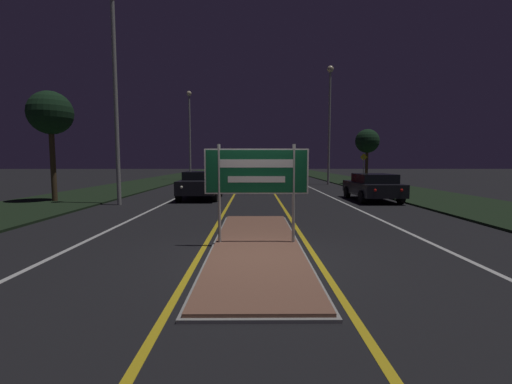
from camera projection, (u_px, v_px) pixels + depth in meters
ground_plane at (257, 256)px, 7.09m from camera, size 160.00×160.00×0.00m
median_island at (256, 244)px, 7.92m from camera, size 2.02×7.60×0.10m
verge_left at (134, 186)px, 26.93m from camera, size 5.00×100.00×0.08m
verge_right at (374, 186)px, 27.07m from camera, size 5.00×100.00×0.08m
centre_line_yellow_left at (241, 182)px, 31.98m from camera, size 0.12×70.00×0.01m
centre_line_yellow_right at (267, 182)px, 31.99m from camera, size 0.12×70.00×0.01m
lane_line_white_left at (209, 182)px, 31.95m from camera, size 0.12×70.00×0.01m
lane_line_white_right at (299, 182)px, 32.02m from camera, size 0.12×70.00×0.01m
edge_line_white_left at (177, 182)px, 31.93m from camera, size 0.10×70.00×0.01m
edge_line_white_right at (331, 182)px, 32.04m from camera, size 0.10×70.00×0.01m
highway_sign at (256, 175)px, 7.77m from camera, size 2.36×0.07×2.25m
streetlight_left_near at (115, 68)px, 14.88m from camera, size 0.50×0.50×9.58m
streetlight_left_far at (190, 125)px, 35.13m from camera, size 0.49×0.49×9.10m
streetlight_right_near at (330, 109)px, 28.09m from camera, size 0.54×0.54×9.70m
car_receding_0 at (373, 186)px, 17.00m from camera, size 2.02×4.18×1.34m
car_receding_1 at (286, 176)px, 27.49m from camera, size 1.94×4.80×1.40m
car_approaching_0 at (201, 184)px, 17.85m from camera, size 1.99×4.16×1.42m
warning_sign at (363, 166)px, 27.83m from camera, size 0.60×0.06×2.52m
roadside_palm_left at (50, 114)px, 15.91m from camera, size 2.00×2.00×5.13m
roadside_palm_right at (367, 142)px, 28.23m from camera, size 1.95×1.95×4.52m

